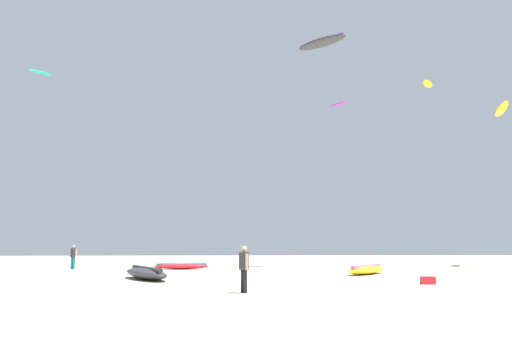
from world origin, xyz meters
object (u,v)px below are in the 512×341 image
object	(u,v)px
kite_grounded_near	(146,273)
kite_grounded_mid	(182,266)
kite_aloft_3	(40,72)
cooler_box	(428,280)
kite_aloft_4	(339,105)
person_foreground	(244,265)
kite_grounded_far	(366,270)
kite_aloft_2	(322,42)
kite_aloft_0	(428,84)
person_midground	(73,255)
kite_aloft_6	(502,109)

from	to	relation	value
kite_grounded_near	kite_grounded_mid	xyz separation A→B (m)	(0.91, 9.57, -0.08)
kite_aloft_3	kite_grounded_mid	bearing A→B (deg)	-46.48
cooler_box	kite_aloft_3	distance (m)	43.36
cooler_box	kite_aloft_4	bearing A→B (deg)	85.59
person_foreground	kite_aloft_4	bearing A→B (deg)	46.29
kite_grounded_far	kite_aloft_2	bearing A→B (deg)	92.11
kite_grounded_near	kite_aloft_4	distance (m)	29.24
cooler_box	kite_aloft_0	world-z (taller)	kite_aloft_0
kite_grounded_mid	kite_grounded_far	world-z (taller)	kite_grounded_far
cooler_box	kite_aloft_4	world-z (taller)	kite_aloft_4
cooler_box	kite_aloft_2	distance (m)	23.99
person_foreground	kite_grounded_far	world-z (taller)	person_foreground
kite_grounded_near	kite_aloft_2	xyz separation A→B (m)	(11.01, 13.35, 16.70)
person_foreground	kite_grounded_near	bearing A→B (deg)	96.16
kite_grounded_near	kite_aloft_2	distance (m)	24.04
kite_aloft_0	kite_aloft_2	bearing A→B (deg)	-137.20
kite_aloft_0	kite_grounded_mid	bearing A→B (deg)	-145.61
kite_grounded_near	kite_aloft_0	distance (m)	38.91
person_midground	kite_aloft_0	world-z (taller)	kite_aloft_0
cooler_box	kite_aloft_4	distance (m)	29.00
person_foreground	kite_aloft_3	bearing A→B (deg)	94.60
kite_grounded_near	cooler_box	size ratio (longest dim) A/B	9.19
kite_grounded_far	kite_aloft_3	xyz separation A→B (m)	(-25.72, 22.22, 17.86)
kite_grounded_mid	kite_aloft_3	distance (m)	28.48
kite_aloft_6	cooler_box	bearing A→B (deg)	-127.06
kite_aloft_0	kite_aloft_4	xyz separation A→B (m)	(-9.96, -3.81, -3.28)
kite_aloft_2	kite_grounded_near	bearing A→B (deg)	-129.52
person_midground	kite_grounded_far	size ratio (longest dim) A/B	0.37
person_midground	kite_aloft_2	xyz separation A→B (m)	(17.19, 3.16, 16.07)
kite_grounded_near	kite_aloft_0	size ratio (longest dim) A/B	1.82
kite_aloft_3	kite_aloft_6	distance (m)	41.61
kite_grounded_mid	kite_aloft_0	bearing A→B (deg)	34.39
kite_aloft_2	kite_aloft_4	xyz separation A→B (m)	(2.99, 8.18, -2.71)
person_foreground	kite_aloft_3	xyz separation A→B (m)	(-18.67, 32.77, 17.18)
kite_grounded_near	kite_grounded_mid	bearing A→B (deg)	84.57
kite_aloft_2	kite_aloft_0	bearing A→B (deg)	42.80
kite_grounded_mid	kite_aloft_6	world-z (taller)	kite_aloft_6
kite_grounded_mid	kite_aloft_2	bearing A→B (deg)	20.53
kite_aloft_2	kite_aloft_4	bearing A→B (deg)	69.93
kite_grounded_far	kite_aloft_6	bearing A→B (deg)	36.20
person_midground	kite_aloft_2	bearing A→B (deg)	-58.59
kite_aloft_0	person_foreground	bearing A→B (deg)	-121.14
person_foreground	kite_grounded_far	xyz separation A→B (m)	(7.04, 10.55, -0.68)
person_midground	kite_aloft_0	bearing A→B (deg)	-42.32
kite_grounded_near	kite_grounded_far	xyz separation A→B (m)	(11.38, 3.40, -0.04)
kite_aloft_4	kite_aloft_6	distance (m)	13.86
kite_grounded_mid	person_midground	bearing A→B (deg)	175.01
person_midground	kite_grounded_near	xyz separation A→B (m)	(6.18, -10.18, -0.62)
person_foreground	kite_aloft_4	xyz separation A→B (m)	(9.67, 28.67, 13.34)
kite_grounded_near	kite_aloft_2	bearing A→B (deg)	50.48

